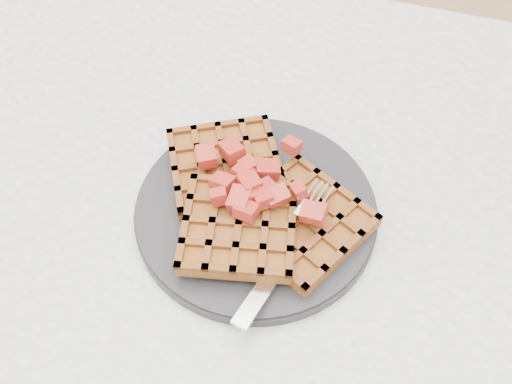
# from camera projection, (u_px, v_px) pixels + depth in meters

# --- Properties ---
(table) EXTENTS (1.20, 0.80, 0.75)m
(table) POSITION_uv_depth(u_px,v_px,m) (305.00, 269.00, 0.69)
(table) COLOR silver
(table) RESTS_ON ground
(plate) EXTENTS (0.25, 0.25, 0.02)m
(plate) POSITION_uv_depth(u_px,v_px,m) (256.00, 210.00, 0.60)
(plate) COLOR black
(plate) RESTS_ON table
(waffles) EXTENTS (0.25, 0.22, 0.03)m
(waffles) POSITION_uv_depth(u_px,v_px,m) (255.00, 202.00, 0.58)
(waffles) COLOR brown
(waffles) RESTS_ON plate
(strawberry_pile) EXTENTS (0.15, 0.15, 0.02)m
(strawberry_pile) POSITION_uv_depth(u_px,v_px,m) (256.00, 184.00, 0.56)
(strawberry_pile) COLOR #870B04
(strawberry_pile) RESTS_ON waffles
(fork) EXTENTS (0.06, 0.18, 0.02)m
(fork) POSITION_uv_depth(u_px,v_px,m) (290.00, 247.00, 0.55)
(fork) COLOR silver
(fork) RESTS_ON plate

